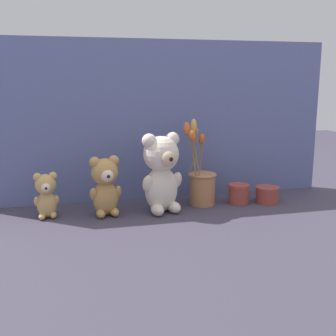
{
  "coord_description": "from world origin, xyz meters",
  "views": [
    {
      "loc": [
        -0.35,
        -1.41,
        0.46
      ],
      "look_at": [
        0.0,
        0.02,
        0.15
      ],
      "focal_mm": 45.0,
      "sensor_mm": 36.0,
      "label": 1
    }
  ],
  "objects": [
    {
      "name": "teddy_bear_small",
      "position": [
        -0.42,
        0.01,
        0.08
      ],
      "size": [
        0.08,
        0.08,
        0.16
      ],
      "color": "tan",
      "rests_on": "ground"
    },
    {
      "name": "flower_vase",
      "position": [
        0.13,
        0.03,
        0.08
      ],
      "size": [
        0.13,
        0.15,
        0.32
      ],
      "color": "#AD7047",
      "rests_on": "ground"
    },
    {
      "name": "ground_plane",
      "position": [
        0.0,
        0.0,
        0.0
      ],
      "size": [
        4.0,
        4.0,
        0.0
      ],
      "primitive_type": "plane",
      "color": "#3D3847"
    },
    {
      "name": "backdrop_wall",
      "position": [
        0.0,
        0.17,
        0.3
      ],
      "size": [
        1.35,
        0.02,
        0.61
      ],
      "color": "slate",
      "rests_on": "ground"
    },
    {
      "name": "teddy_bear_large",
      "position": [
        -0.03,
        -0.02,
        0.15
      ],
      "size": [
        0.16,
        0.14,
        0.28
      ],
      "color": "beige",
      "rests_on": "ground"
    },
    {
      "name": "decorative_tin_short",
      "position": [
        0.38,
        -0.0,
        0.03
      ],
      "size": [
        0.09,
        0.09,
        0.06
      ],
      "color": "#993D33",
      "rests_on": "ground"
    },
    {
      "name": "teddy_bear_medium",
      "position": [
        -0.23,
        -0.01,
        0.11
      ],
      "size": [
        0.11,
        0.1,
        0.21
      ],
      "color": "tan",
      "rests_on": "ground"
    },
    {
      "name": "decorative_tin_tall",
      "position": [
        0.27,
        0.01,
        0.04
      ],
      "size": [
        0.08,
        0.08,
        0.07
      ],
      "color": "#993D33",
      "rests_on": "ground"
    }
  ]
}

